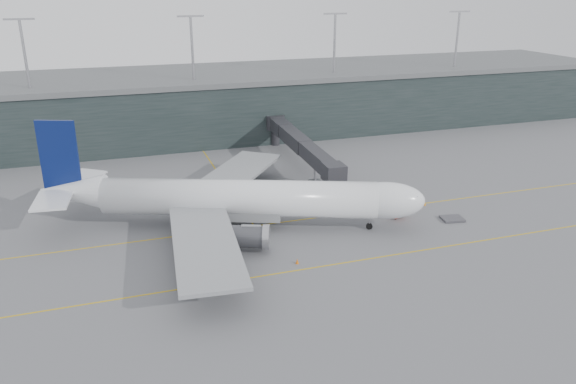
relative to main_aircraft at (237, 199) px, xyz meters
name	(u,v)px	position (x,y,z in m)	size (l,w,h in m)	color
ground	(218,220)	(-2.46, 3.44, -4.72)	(320.00, 320.00, 0.00)	#5C5B60
taxiline_a	(223,230)	(-2.46, -0.56, -4.71)	(160.00, 0.25, 0.02)	gold
taxiline_b	(249,278)	(-2.46, -16.56, -4.71)	(160.00, 0.25, 0.02)	gold
taxiline_lead_main	(222,179)	(2.54, 23.44, -4.71)	(0.25, 60.00, 0.02)	gold
terminal	(169,105)	(-2.47, 61.44, 2.90)	(240.00, 36.00, 29.00)	black
main_aircraft	(237,199)	(0.00, 0.00, 0.00)	(57.81, 53.39, 16.83)	white
jet_bridge	(292,138)	(19.08, 29.57, 0.58)	(5.45, 46.55, 7.09)	#26262A
gse_cart	(397,213)	(25.63, -4.63, -3.92)	(2.42, 1.91, 1.44)	#B3210C
baggage_dolly	(452,219)	(33.74, -8.35, -4.52)	(3.43, 2.74, 0.34)	#3E3D43
uld_a	(172,196)	(-8.32, 14.14, -3.72)	(2.23, 1.85, 1.91)	#3C3D41
uld_b	(199,193)	(-3.46, 14.50, -3.80)	(2.37, 2.16, 1.76)	#3C3D41
uld_c	(204,192)	(-2.72, 14.18, -3.63)	(2.50, 2.10, 2.08)	#3C3D41
cone_nose	(425,204)	(32.86, -1.40, -4.38)	(0.44, 0.44, 0.70)	orange
cone_wing_stbd	(297,261)	(4.81, -14.73, -4.35)	(0.47, 0.47, 0.75)	#D25E0B
cone_wing_port	(248,194)	(4.98, 12.85, -4.39)	(0.43, 0.43, 0.68)	#F7550D
cone_tail	(186,258)	(-9.46, -8.92, -4.38)	(0.44, 0.44, 0.69)	#FB440D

